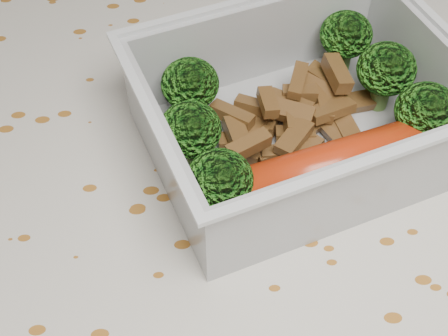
{
  "coord_description": "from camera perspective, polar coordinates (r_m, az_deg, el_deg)",
  "views": [
    {
      "loc": [
        -0.02,
        -0.22,
        1.06
      ],
      "look_at": [
        -0.0,
        0.0,
        0.78
      ],
      "focal_mm": 50.0,
      "sensor_mm": 36.0,
      "label": 1
    }
  ],
  "objects": [
    {
      "name": "dining_table",
      "position": [
        0.45,
        0.56,
        -9.61
      ],
      "size": [
        1.4,
        0.9,
        0.75
      ],
      "color": "brown",
      "rests_on": "ground"
    },
    {
      "name": "tablecloth",
      "position": [
        0.41,
        0.62,
        -6.13
      ],
      "size": [
        1.46,
        0.96,
        0.19
      ],
      "color": "beige",
      "rests_on": "dining_table"
    },
    {
      "name": "lunch_container",
      "position": [
        0.39,
        6.97,
        4.28
      ],
      "size": [
        0.23,
        0.2,
        0.07
      ],
      "color": "silver",
      "rests_on": "tablecloth"
    },
    {
      "name": "broccoli_florets",
      "position": [
        0.38,
        6.81,
        6.04
      ],
      "size": [
        0.18,
        0.15,
        0.05
      ],
      "color": "#608C3F",
      "rests_on": "lunch_container"
    },
    {
      "name": "meat_pile",
      "position": [
        0.4,
        6.33,
        4.73
      ],
      "size": [
        0.11,
        0.09,
        0.03
      ],
      "color": "brown",
      "rests_on": "lunch_container"
    },
    {
      "name": "sausage",
      "position": [
        0.37,
        10.41,
        0.34
      ],
      "size": [
        0.16,
        0.07,
        0.03
      ],
      "color": "#B32A0D",
      "rests_on": "lunch_container"
    }
  ]
}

